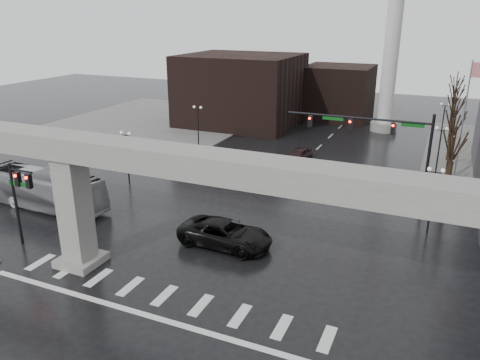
% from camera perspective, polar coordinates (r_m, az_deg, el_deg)
% --- Properties ---
extents(ground, '(160.00, 160.00, 0.00)m').
position_cam_1_polar(ground, '(29.02, -8.11, -12.77)').
color(ground, black).
rests_on(ground, ground).
extents(sidewalk_nw, '(28.00, 36.00, 0.15)m').
position_cam_1_polar(sidewalk_nw, '(70.65, -10.92, 6.70)').
color(sidewalk_nw, slate).
rests_on(sidewalk_nw, ground).
extents(elevated_guideway, '(48.00, 2.60, 8.70)m').
position_cam_1_polar(elevated_guideway, '(25.39, -6.41, -0.23)').
color(elevated_guideway, '#999791').
rests_on(elevated_guideway, ground).
extents(building_far_left, '(16.00, 14.00, 10.00)m').
position_cam_1_polar(building_far_left, '(69.12, 0.10, 10.93)').
color(building_far_left, black).
rests_on(building_far_left, ground).
extents(building_far_mid, '(10.00, 10.00, 8.00)m').
position_cam_1_polar(building_far_mid, '(75.08, 11.82, 10.44)').
color(building_far_mid, black).
rests_on(building_far_mid, ground).
extents(smokestack, '(3.60, 3.60, 30.00)m').
position_cam_1_polar(smokestack, '(67.02, 18.20, 16.90)').
color(smokestack, silver).
rests_on(smokestack, ground).
extents(signal_mast_arm, '(12.12, 0.43, 8.00)m').
position_cam_1_polar(signal_mast_arm, '(40.78, 16.91, 5.12)').
color(signal_mast_arm, black).
rests_on(signal_mast_arm, ground).
extents(signal_left_pole, '(2.30, 0.30, 6.00)m').
position_cam_1_polar(signal_left_pole, '(35.11, -25.30, -1.25)').
color(signal_left_pole, black).
rests_on(signal_left_pole, ground).
extents(flagpole_assembly, '(2.06, 0.12, 12.00)m').
position_cam_1_polar(flagpole_assembly, '(43.35, 26.02, 7.12)').
color(flagpole_assembly, silver).
rests_on(flagpole_assembly, ground).
extents(lamp_right_0, '(1.22, 0.32, 5.11)m').
position_cam_1_polar(lamp_right_0, '(36.59, 22.50, -1.04)').
color(lamp_right_0, black).
rests_on(lamp_right_0, ground).
extents(lamp_right_1, '(1.22, 0.32, 5.11)m').
position_cam_1_polar(lamp_right_1, '(50.03, 23.18, 4.17)').
color(lamp_right_1, black).
rests_on(lamp_right_1, ground).
extents(lamp_right_2, '(1.22, 0.32, 5.11)m').
position_cam_1_polar(lamp_right_2, '(63.71, 23.57, 7.16)').
color(lamp_right_2, black).
rests_on(lamp_right_2, ground).
extents(lamp_left_0, '(1.22, 0.32, 5.11)m').
position_cam_1_polar(lamp_left_0, '(45.43, -13.66, 3.77)').
color(lamp_left_0, black).
rests_on(lamp_left_0, ground).
extents(lamp_left_1, '(1.22, 0.32, 5.11)m').
position_cam_1_polar(lamp_left_1, '(56.82, -5.16, 7.37)').
color(lamp_left_1, black).
rests_on(lamp_left_1, ground).
extents(lamp_left_2, '(1.22, 0.32, 5.11)m').
position_cam_1_polar(lamp_left_2, '(69.17, 0.48, 9.65)').
color(lamp_left_2, black).
rests_on(lamp_left_2, ground).
extents(tree_right_0, '(1.09, 1.58, 7.50)m').
position_cam_1_polar(tree_right_0, '(40.63, 24.06, -0.31)').
color(tree_right_0, black).
rests_on(tree_right_0, ground).
extents(tree_right_1, '(1.09, 1.61, 7.67)m').
position_cam_1_polar(tree_right_1, '(48.28, 24.23, 2.73)').
color(tree_right_1, black).
rests_on(tree_right_1, ground).
extents(tree_right_2, '(1.10, 1.63, 7.85)m').
position_cam_1_polar(tree_right_2, '(56.03, 24.35, 4.94)').
color(tree_right_2, black).
rests_on(tree_right_2, ground).
extents(tree_right_3, '(1.11, 1.66, 8.02)m').
position_cam_1_polar(tree_right_3, '(63.84, 24.44, 6.60)').
color(tree_right_3, black).
rests_on(tree_right_3, ground).
extents(tree_right_4, '(1.12, 1.69, 8.19)m').
position_cam_1_polar(tree_right_4, '(71.69, 24.51, 7.91)').
color(tree_right_4, black).
rests_on(tree_right_4, ground).
extents(pickup_truck, '(6.76, 3.28, 1.85)m').
position_cam_1_polar(pickup_truck, '(32.92, -1.80, -6.57)').
color(pickup_truck, black).
rests_on(pickup_truck, ground).
extents(city_bus, '(11.91, 3.29, 3.28)m').
position_cam_1_polar(city_bus, '(42.29, -22.83, -1.04)').
color(city_bus, '#A0A0A4').
rests_on(city_bus, ground).
extents(far_car, '(2.37, 4.92, 1.62)m').
position_cam_1_polar(far_car, '(51.53, 7.13, 2.96)').
color(far_car, black).
rests_on(far_car, ground).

